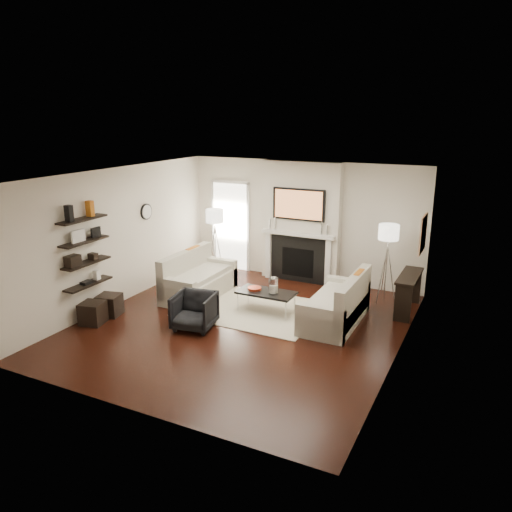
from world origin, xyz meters
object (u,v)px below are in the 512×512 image
at_px(coffee_table, 266,293).
at_px(armchair, 194,309).
at_px(loveseat_left_base, 200,286).
at_px(lamp_left_shade, 215,216).
at_px(lamp_right_shade, 389,232).
at_px(loveseat_right_base, 335,312).
at_px(ottoman_near, 109,305).

xyz_separation_m(coffee_table, armchair, (-0.83, -1.23, -0.04)).
relative_size(loveseat_left_base, lamp_left_shade, 4.50).
bearing_deg(lamp_right_shade, loveseat_right_base, -111.45).
distance_m(coffee_table, lamp_left_shade, 2.69).
distance_m(coffee_table, armchair, 1.49).
relative_size(coffee_table, lamp_left_shade, 2.75).
distance_m(loveseat_left_base, lamp_left_shade, 1.80).
bearing_deg(coffee_table, loveseat_right_base, 4.45).
xyz_separation_m(lamp_right_shade, ottoman_near, (-4.52, -3.02, -1.25)).
distance_m(armchair, lamp_left_shade, 3.13).
xyz_separation_m(loveseat_right_base, armchair, (-2.16, -1.33, 0.15)).
height_order(loveseat_right_base, armchair, armchair).
bearing_deg(lamp_left_shade, coffee_table, -36.41).
bearing_deg(armchair, lamp_left_shade, 103.34).
bearing_deg(loveseat_left_base, lamp_right_shade, 21.09).
relative_size(loveseat_left_base, coffee_table, 1.64).
relative_size(loveseat_right_base, armchair, 2.53).
height_order(loveseat_left_base, lamp_right_shade, lamp_right_shade).
bearing_deg(coffee_table, ottoman_near, -151.23).
height_order(loveseat_right_base, coffee_table, same).
bearing_deg(lamp_left_shade, ottoman_near, -102.06).
bearing_deg(coffee_table, armchair, -124.09).
bearing_deg(armchair, lamp_right_shade, 35.84).
bearing_deg(armchair, coffee_table, 46.03).
bearing_deg(loveseat_left_base, loveseat_right_base, -2.10).
bearing_deg(coffee_table, lamp_right_shade, 39.65).
bearing_deg(loveseat_right_base, lamp_right_shade, 68.55).
xyz_separation_m(loveseat_left_base, armchair, (0.81, -1.44, 0.15)).
bearing_deg(lamp_right_shade, ottoman_near, -146.29).
bearing_deg(lamp_left_shade, lamp_right_shade, 1.69).
bearing_deg(ottoman_near, lamp_right_shade, 33.71).
distance_m(loveseat_right_base, armchair, 2.54).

